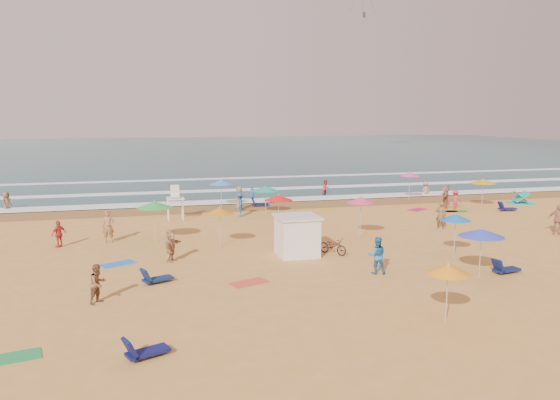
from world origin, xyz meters
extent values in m
plane|color=gold|center=(0.00, 0.00, 0.00)|extent=(220.00, 220.00, 0.00)
cube|color=#0C4756|center=(0.00, 84.00, 0.00)|extent=(220.00, 140.00, 0.18)
plane|color=olive|center=(0.00, 12.50, 0.01)|extent=(220.00, 220.00, 0.00)
cube|color=white|center=(0.00, 15.00, 0.10)|extent=(200.00, 2.20, 0.05)
cube|color=white|center=(0.00, 22.00, 0.10)|extent=(200.00, 1.60, 0.05)
cube|color=white|center=(0.00, 32.00, 0.10)|extent=(200.00, 1.20, 0.05)
cube|color=white|center=(-2.02, -3.25, 1.00)|extent=(2.00, 2.00, 2.00)
cube|color=silver|center=(-2.02, -3.25, 2.06)|extent=(2.20, 2.20, 0.12)
imported|color=black|center=(-0.12, -3.55, 0.44)|extent=(1.45, 1.71, 0.89)
cone|color=blue|center=(4.93, -9.14, 2.07)|extent=(2.01, 2.01, 0.35)
cone|color=#3685F3|center=(-3.71, 12.50, 2.08)|extent=(1.87, 1.87, 0.35)
cone|color=#FE38A2|center=(12.72, 12.50, 2.27)|extent=(1.72, 1.72, 0.35)
cone|color=blue|center=(5.83, -5.61, 2.10)|extent=(1.54, 1.54, 0.35)
cone|color=red|center=(-1.32, 3.43, 2.07)|extent=(1.85, 1.85, 0.35)
cone|color=gold|center=(16.48, 7.42, 2.13)|extent=(2.00, 2.00, 0.35)
cone|color=orange|center=(-5.70, -0.44, 2.06)|extent=(1.59, 1.59, 0.35)
cone|color=#F4366F|center=(2.75, -0.40, 2.34)|extent=(1.72, 1.72, 0.35)
cone|color=#14AA83|center=(-0.94, 8.87, 1.94)|extent=(2.01, 2.01, 0.35)
cone|color=orange|center=(0.46, -13.69, 1.96)|extent=(1.54, 1.54, 0.35)
cone|color=green|center=(-9.17, 1.60, 2.22)|extent=(2.04, 2.04, 0.35)
cube|color=#0F124C|center=(-9.87, -13.94, 0.17)|extent=(1.42, 1.01, 0.34)
cube|color=navy|center=(-9.31, -6.35, 0.17)|extent=(1.42, 1.03, 0.34)
cube|color=#0E1947|center=(6.55, -8.91, 0.17)|extent=(1.37, 0.76, 0.34)
cube|color=#101553|center=(17.51, 5.61, 0.17)|extent=(1.34, 0.66, 0.34)
cube|color=#0E1146|center=(-0.54, 12.50, 0.17)|extent=(1.34, 0.66, 0.34)
cube|color=blue|center=(-11.15, -2.72, 0.01)|extent=(1.91, 1.52, 0.03)
cube|color=#238C47|center=(-13.92, -12.99, 0.01)|extent=(1.85, 1.21, 0.03)
cube|color=gold|center=(3.90, 9.48, 0.01)|extent=(1.87, 1.29, 0.03)
cube|color=#D94833|center=(-5.44, -7.40, 0.01)|extent=(1.90, 1.42, 0.03)
cube|color=#D21A4E|center=(10.97, 7.81, 0.01)|extent=(1.90, 1.60, 0.03)
cube|color=#238521|center=(13.51, 6.40, 0.01)|extent=(1.86, 1.25, 0.03)
cube|color=#C4402E|center=(12.73, 6.42, 0.01)|extent=(1.86, 1.24, 0.03)
imported|color=#2252A2|center=(-2.98, 8.48, 0.89)|extent=(0.88, 1.26, 1.78)
imported|color=#2466A8|center=(-0.51, 15.90, 0.54)|extent=(0.69, 0.62, 1.57)
imported|color=red|center=(-14.43, 1.76, 0.76)|extent=(0.90, 0.87, 1.51)
imported|color=brown|center=(-20.09, 15.78, 0.60)|extent=(0.86, 0.99, 1.70)
imported|color=#256FB1|center=(0.63, -7.44, 0.87)|extent=(1.00, 0.87, 1.74)
imported|color=brown|center=(8.92, 0.92, 0.91)|extent=(0.79, 0.75, 1.81)
imported|color=tan|center=(-8.53, -2.91, 0.82)|extent=(1.16, 1.57, 1.65)
imported|color=#C7313F|center=(14.01, 7.35, 0.75)|extent=(1.11, 0.89, 1.51)
imported|color=#9B6A47|center=(-11.81, 2.28, 0.95)|extent=(0.73, 0.51, 1.90)
imported|color=tan|center=(14.98, -2.42, 0.94)|extent=(1.08, 1.13, 1.88)
imported|color=#977146|center=(-2.52, 11.15, 0.93)|extent=(0.64, 0.94, 1.86)
imported|color=tan|center=(15.44, 14.54, 0.52)|extent=(1.07, 0.71, 1.55)
imported|color=brown|center=(-11.66, -8.44, 0.79)|extent=(0.96, 0.97, 1.57)
imported|color=#DB363C|center=(6.81, 17.50, 0.57)|extent=(1.02, 0.98, 1.65)
imported|color=#AD6B4F|center=(13.52, 7.97, 0.94)|extent=(1.32, 1.79, 1.88)
cube|color=#3F3326|center=(29.37, 62.72, 24.81)|extent=(0.40, 0.30, 0.90)
camera|label=1|loc=(-9.89, -30.18, 7.31)|focal=35.00mm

